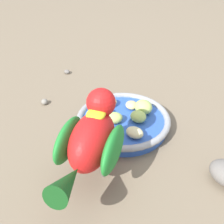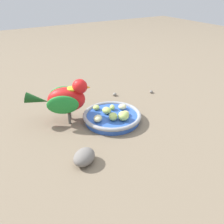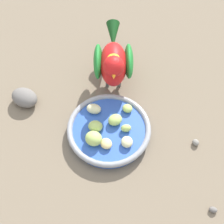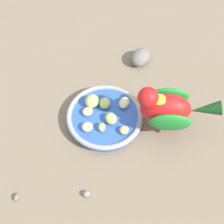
{
  "view_description": "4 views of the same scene",
  "coord_description": "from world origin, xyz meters",
  "px_view_note": "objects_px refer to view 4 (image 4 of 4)",
  "views": [
    {
      "loc": [
        -0.11,
        -0.47,
        0.4
      ],
      "look_at": [
        -0.05,
        -0.01,
        0.06
      ],
      "focal_mm": 47.1,
      "sensor_mm": 36.0,
      "label": 1
    },
    {
      "loc": [
        0.62,
        -0.36,
        0.44
      ],
      "look_at": [
        -0.0,
        0.01,
        0.05
      ],
      "focal_mm": 39.75,
      "sensor_mm": 36.0,
      "label": 2
    },
    {
      "loc": [
        0.15,
        0.39,
        0.72
      ],
      "look_at": [
        -0.04,
        -0.01,
        0.04
      ],
      "focal_mm": 53.92,
      "sensor_mm": 36.0,
      "label": 3
    },
    {
      "loc": [
        -0.45,
        0.18,
        0.74
      ],
      "look_at": [
        -0.04,
        0.01,
        0.06
      ],
      "focal_mm": 52.12,
      "sensor_mm": 36.0,
      "label": 4
    }
  ],
  "objects_px": {
    "feeding_bowl": "(105,117)",
    "apple_piece_5": "(124,130)",
    "apple_piece_1": "(102,127)",
    "apple_piece_3": "(105,103)",
    "apple_piece_0": "(111,119)",
    "parrot": "(168,108)",
    "apple_piece_4": "(88,111)",
    "pebble_0": "(16,197)",
    "apple_piece_6": "(87,127)",
    "rock_large": "(140,57)",
    "apple_piece_7": "(92,101)",
    "apple_piece_2": "(124,103)",
    "pebble_1": "(86,194)"
  },
  "relations": [
    {
      "from": "apple_piece_5",
      "to": "pebble_1",
      "type": "xyz_separation_m",
      "value": [
        -0.11,
        0.14,
        -0.02
      ]
    },
    {
      "from": "apple_piece_6",
      "to": "pebble_1",
      "type": "bearing_deg",
      "value": 158.09
    },
    {
      "from": "apple_piece_1",
      "to": "pebble_1",
      "type": "xyz_separation_m",
      "value": [
        -0.14,
        0.1,
        -0.03
      ]
    },
    {
      "from": "parrot",
      "to": "rock_large",
      "type": "distance_m",
      "value": 0.24
    },
    {
      "from": "apple_piece_5",
      "to": "parrot",
      "type": "xyz_separation_m",
      "value": [
        -0.01,
        -0.11,
        0.06
      ]
    },
    {
      "from": "apple_piece_6",
      "to": "parrot",
      "type": "distance_m",
      "value": 0.21
    },
    {
      "from": "feeding_bowl",
      "to": "parrot",
      "type": "relative_size",
      "value": 0.97
    },
    {
      "from": "apple_piece_4",
      "to": "apple_piece_5",
      "type": "distance_m",
      "value": 0.11
    },
    {
      "from": "feeding_bowl",
      "to": "apple_piece_5",
      "type": "bearing_deg",
      "value": -156.74
    },
    {
      "from": "apple_piece_2",
      "to": "parrot",
      "type": "bearing_deg",
      "value": -140.56
    },
    {
      "from": "apple_piece_2",
      "to": "rock_large",
      "type": "relative_size",
      "value": 0.51
    },
    {
      "from": "apple_piece_5",
      "to": "apple_piece_4",
      "type": "bearing_deg",
      "value": 36.13
    },
    {
      "from": "apple_piece_1",
      "to": "rock_large",
      "type": "xyz_separation_m",
      "value": [
        0.19,
        -0.2,
        -0.01
      ]
    },
    {
      "from": "apple_piece_0",
      "to": "apple_piece_4",
      "type": "relative_size",
      "value": 1.2
    },
    {
      "from": "apple_piece_1",
      "to": "parrot",
      "type": "relative_size",
      "value": 0.12
    },
    {
      "from": "apple_piece_1",
      "to": "apple_piece_3",
      "type": "relative_size",
      "value": 0.73
    },
    {
      "from": "rock_large",
      "to": "pebble_1",
      "type": "relative_size",
      "value": 4.0
    },
    {
      "from": "apple_piece_0",
      "to": "apple_piece_1",
      "type": "distance_m",
      "value": 0.03
    },
    {
      "from": "apple_piece_2",
      "to": "apple_piece_6",
      "type": "distance_m",
      "value": 0.12
    },
    {
      "from": "apple_piece_0",
      "to": "apple_piece_7",
      "type": "distance_m",
      "value": 0.07
    },
    {
      "from": "feeding_bowl",
      "to": "rock_large",
      "type": "relative_size",
      "value": 2.87
    },
    {
      "from": "rock_large",
      "to": "pebble_1",
      "type": "height_order",
      "value": "rock_large"
    },
    {
      "from": "feeding_bowl",
      "to": "apple_piece_6",
      "type": "relative_size",
      "value": 6.91
    },
    {
      "from": "apple_piece_4",
      "to": "feeding_bowl",
      "type": "bearing_deg",
      "value": -123.88
    },
    {
      "from": "apple_piece_7",
      "to": "apple_piece_6",
      "type": "bearing_deg",
      "value": 149.67
    },
    {
      "from": "pebble_1",
      "to": "apple_piece_3",
      "type": "bearing_deg",
      "value": -32.71
    },
    {
      "from": "apple_piece_1",
      "to": "apple_piece_3",
      "type": "xyz_separation_m",
      "value": [
        0.06,
        -0.03,
        0.0
      ]
    },
    {
      "from": "apple_piece_1",
      "to": "parrot",
      "type": "distance_m",
      "value": 0.17
    },
    {
      "from": "apple_piece_3",
      "to": "apple_piece_0",
      "type": "bearing_deg",
      "value": 175.74
    },
    {
      "from": "parrot",
      "to": "pebble_0",
      "type": "bearing_deg",
      "value": 31.14
    },
    {
      "from": "pebble_0",
      "to": "apple_piece_6",
      "type": "bearing_deg",
      "value": -65.49
    },
    {
      "from": "apple_piece_4",
      "to": "pebble_0",
      "type": "xyz_separation_m",
      "value": [
        -0.14,
        0.23,
        -0.02
      ]
    },
    {
      "from": "apple_piece_0",
      "to": "apple_piece_4",
      "type": "bearing_deg",
      "value": 45.47
    },
    {
      "from": "rock_large",
      "to": "pebble_1",
      "type": "xyz_separation_m",
      "value": [
        -0.33,
        0.29,
        -0.01
      ]
    },
    {
      "from": "apple_piece_7",
      "to": "rock_large",
      "type": "relative_size",
      "value": 0.56
    },
    {
      "from": "feeding_bowl",
      "to": "apple_piece_3",
      "type": "xyz_separation_m",
      "value": [
        0.03,
        -0.01,
        0.02
      ]
    },
    {
      "from": "feeding_bowl",
      "to": "apple_piece_2",
      "type": "bearing_deg",
      "value": -79.27
    },
    {
      "from": "apple_piece_3",
      "to": "parrot",
      "type": "xyz_separation_m",
      "value": [
        -0.11,
        -0.12,
        0.05
      ]
    },
    {
      "from": "feeding_bowl",
      "to": "parrot",
      "type": "xyz_separation_m",
      "value": [
        -0.08,
        -0.13,
        0.07
      ]
    },
    {
      "from": "rock_large",
      "to": "pebble_0",
      "type": "height_order",
      "value": "rock_large"
    },
    {
      "from": "apple_piece_1",
      "to": "rock_large",
      "type": "distance_m",
      "value": 0.27
    },
    {
      "from": "feeding_bowl",
      "to": "pebble_0",
      "type": "bearing_deg",
      "value": 113.5
    },
    {
      "from": "apple_piece_5",
      "to": "rock_large",
      "type": "distance_m",
      "value": 0.26
    },
    {
      "from": "apple_piece_5",
      "to": "parrot",
      "type": "height_order",
      "value": "parrot"
    },
    {
      "from": "apple_piece_1",
      "to": "pebble_1",
      "type": "height_order",
      "value": "apple_piece_1"
    },
    {
      "from": "feeding_bowl",
      "to": "apple_piece_0",
      "type": "distance_m",
      "value": 0.03
    },
    {
      "from": "pebble_0",
      "to": "apple_piece_1",
      "type": "bearing_deg",
      "value": -71.58
    },
    {
      "from": "apple_piece_7",
      "to": "apple_piece_1",
      "type": "bearing_deg",
      "value": 176.23
    },
    {
      "from": "apple_piece_2",
      "to": "apple_piece_4",
      "type": "xyz_separation_m",
      "value": [
        0.01,
        0.1,
        -0.0
      ]
    },
    {
      "from": "parrot",
      "to": "rock_large",
      "type": "relative_size",
      "value": 2.95
    }
  ]
}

